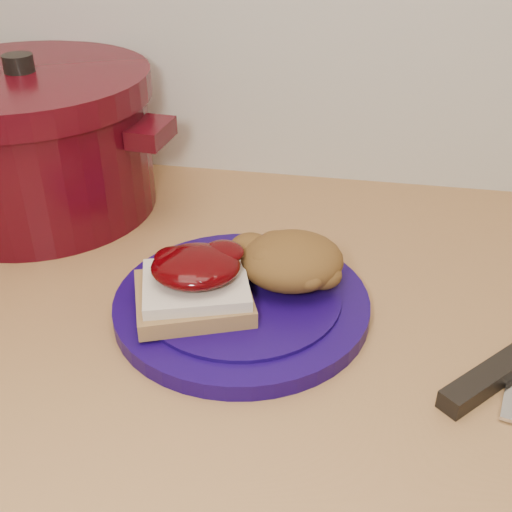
# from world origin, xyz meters

# --- Properties ---
(plate) EXTENTS (0.29, 0.29, 0.02)m
(plate) POSITION_xyz_m (-0.03, 1.49, 0.91)
(plate) COLOR #140546
(plate) RESTS_ON wood_countertop
(sandwich) EXTENTS (0.13, 0.12, 0.05)m
(sandwich) POSITION_xyz_m (-0.07, 1.47, 0.94)
(sandwich) COLOR olive
(sandwich) RESTS_ON plate
(stuffing_mound) EXTENTS (0.12, 0.11, 0.05)m
(stuffing_mound) POSITION_xyz_m (0.01, 1.52, 0.94)
(stuffing_mound) COLOR brown
(stuffing_mound) RESTS_ON plate
(dutch_oven) EXTENTS (0.34, 0.31, 0.18)m
(dutch_oven) POSITION_xyz_m (-0.31, 1.66, 0.98)
(dutch_oven) COLOR #3D060D
(dutch_oven) RESTS_ON wood_countertop
(pepper_grinder) EXTENTS (0.06, 0.06, 0.12)m
(pepper_grinder) POSITION_xyz_m (-0.30, 1.72, 0.96)
(pepper_grinder) COLOR black
(pepper_grinder) RESTS_ON wood_countertop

